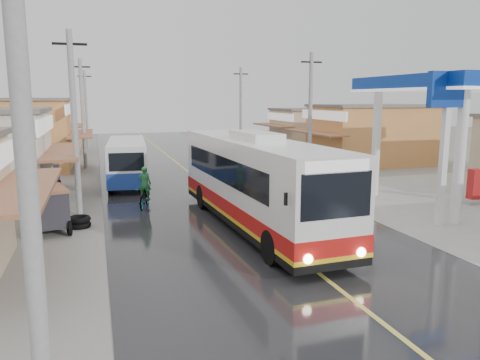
# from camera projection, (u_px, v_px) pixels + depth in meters

# --- Properties ---
(ground) EXTENTS (120.00, 120.00, 0.00)m
(ground) POSITION_uv_depth(u_px,v_px,m) (311.00, 268.00, 14.38)
(ground) COLOR slate
(ground) RESTS_ON ground
(road) EXTENTS (12.00, 90.00, 0.02)m
(road) POSITION_uv_depth(u_px,v_px,m) (204.00, 184.00, 28.50)
(road) COLOR black
(road) RESTS_ON ground
(centre_line) EXTENTS (0.15, 90.00, 0.01)m
(centre_line) POSITION_uv_depth(u_px,v_px,m) (204.00, 184.00, 28.50)
(centre_line) COLOR #D8CC4C
(centre_line) RESTS_ON road
(shopfronts_right) EXTENTS (11.00, 44.00, 4.80)m
(shopfronts_right) POSITION_uv_depth(u_px,v_px,m) (442.00, 180.00, 30.02)
(shopfronts_right) COLOR #B7AFA0
(shopfronts_right) RESTS_ON ground
(utility_poles_left) EXTENTS (1.60, 50.00, 8.00)m
(utility_poles_left) POSITION_uv_depth(u_px,v_px,m) (84.00, 187.00, 27.42)
(utility_poles_left) COLOR gray
(utility_poles_left) RESTS_ON ground
(utility_poles_right) EXTENTS (1.60, 36.00, 8.00)m
(utility_poles_right) POSITION_uv_depth(u_px,v_px,m) (309.00, 178.00, 30.53)
(utility_poles_right) COLOR gray
(utility_poles_right) RESTS_ON ground
(coach_bus) EXTENTS (3.33, 12.41, 3.84)m
(coach_bus) POSITION_uv_depth(u_px,v_px,m) (255.00, 182.00, 18.71)
(coach_bus) COLOR silver
(coach_bus) RESTS_ON road
(second_bus) EXTENTS (2.70, 8.09, 2.64)m
(second_bus) POSITION_uv_depth(u_px,v_px,m) (127.00, 161.00, 28.34)
(second_bus) COLOR silver
(second_bus) RESTS_ON road
(cyclist) EXTENTS (1.18, 1.98, 2.02)m
(cyclist) POSITION_uv_depth(u_px,v_px,m) (145.00, 194.00, 22.24)
(cyclist) COLOR black
(cyclist) RESTS_ON ground
(tricycle_near) EXTENTS (1.97, 2.38, 1.75)m
(tricycle_near) POSITION_uv_depth(u_px,v_px,m) (46.00, 207.00, 18.11)
(tricycle_near) COLOR #26262D
(tricycle_near) RESTS_ON ground
(tricycle_far) EXTENTS (1.92, 2.17, 1.53)m
(tricycle_far) POSITION_uv_depth(u_px,v_px,m) (44.00, 173.00, 27.23)
(tricycle_far) COLOR #26262D
(tricycle_far) RESTS_ON ground
(tyre_stack) EXTENTS (0.91, 0.91, 0.47)m
(tyre_stack) POSITION_uv_depth(u_px,v_px,m) (79.00, 222.00, 18.87)
(tyre_stack) COLOR black
(tyre_stack) RESTS_ON ground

